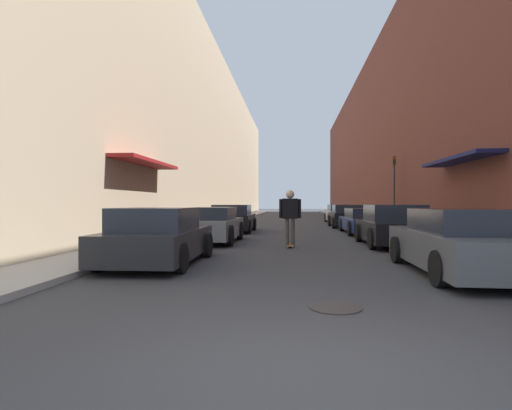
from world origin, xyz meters
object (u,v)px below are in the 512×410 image
object	(u,v)px
parked_car_right_1	(392,226)
manhole_cover	(335,307)
parked_car_left_1	(212,225)
parked_car_right_0	(463,243)
parked_car_right_2	(365,221)
traffic_light	(394,184)
parked_car_right_3	(348,216)
parked_car_right_4	(340,214)
skateboarder	(290,212)
parked_car_left_0	(158,237)
parked_car_left_2	(233,219)

from	to	relation	value
parked_car_right_1	manhole_cover	bearing A→B (deg)	-108.46
parked_car_left_1	parked_car_right_1	xyz separation A→B (m)	(6.12, -0.50, 0.03)
parked_car_right_0	parked_car_right_2	distance (m)	10.38
parked_car_right_0	traffic_light	bearing A→B (deg)	81.22
parked_car_left_1	parked_car_right_0	distance (m)	8.47
parked_car_right_3	parked_car_right_4	xyz separation A→B (m)	(0.15, 5.21, 0.01)
manhole_cover	skateboarder	bearing A→B (deg)	95.10
parked_car_left_0	manhole_cover	bearing A→B (deg)	-43.98
parked_car_right_1	manhole_cover	xyz separation A→B (m)	(-2.69, -8.06, -0.64)
skateboarder	parked_car_right_0	bearing A→B (deg)	-52.96
parked_car_right_3	skateboarder	bearing A→B (deg)	-106.87
parked_car_left_1	traffic_light	bearing A→B (deg)	46.06
parked_car_right_4	traffic_light	world-z (taller)	traffic_light
parked_car_right_1	manhole_cover	size ratio (longest dim) A/B	5.83
skateboarder	parked_car_right_2	bearing A→B (deg)	60.14
parked_car_left_0	parked_car_right_3	distance (m)	15.94
parked_car_right_4	parked_car_right_1	bearing A→B (deg)	-90.35
parked_car_left_0	parked_car_left_2	bearing A→B (deg)	89.25
parked_car_right_3	parked_car_left_0	bearing A→B (deg)	-113.19
parked_car_right_3	traffic_light	xyz separation A→B (m)	(2.38, -0.84, 1.85)
parked_car_right_1	parked_car_left_0	bearing A→B (deg)	-144.33
parked_car_right_3	parked_car_left_2	bearing A→B (deg)	-145.53
parked_car_left_1	skateboarder	bearing A→B (deg)	-23.99
parked_car_right_4	manhole_cover	bearing A→B (deg)	-96.80
parked_car_right_2	parked_car_right_4	distance (m)	10.20
parked_car_right_4	skateboarder	world-z (taller)	skateboarder
skateboarder	parked_car_left_2	bearing A→B (deg)	113.30
manhole_cover	traffic_light	distance (m)	18.20
traffic_light	parked_car_right_0	bearing A→B (deg)	-98.78
parked_car_right_0	traffic_light	distance (m)	14.82
parked_car_left_0	parked_car_right_4	xyz separation A→B (m)	(6.43, 19.86, 0.03)
parked_car_left_0	manhole_cover	world-z (taller)	parked_car_left_0
parked_car_right_1	parked_car_right_2	world-z (taller)	parked_car_right_1
parked_car_right_2	parked_car_right_3	world-z (taller)	parked_car_right_3
parked_car_right_1	traffic_light	bearing A→B (deg)	75.93
parked_car_left_1	parked_car_right_3	size ratio (longest dim) A/B	1.00
parked_car_left_2	parked_car_right_4	distance (m)	11.33
manhole_cover	traffic_light	size ratio (longest dim) A/B	0.18
parked_car_left_0	parked_car_right_4	size ratio (longest dim) A/B	0.85
parked_car_left_2	parked_car_right_0	distance (m)	12.80
parked_car_right_1	parked_car_right_4	distance (m)	15.31
parked_car_right_1	parked_car_right_2	bearing A→B (deg)	89.87
parked_car_right_1	parked_car_right_4	bearing A→B (deg)	89.65
parked_car_left_0	parked_car_right_1	xyz separation A→B (m)	(6.33, 4.55, 0.03)
parked_car_right_0	parked_car_right_1	bearing A→B (deg)	90.85
parked_car_right_1	parked_car_left_2	bearing A→B (deg)	136.48
parked_car_right_2	manhole_cover	distance (m)	13.46
parked_car_left_1	parked_car_left_2	bearing A→B (deg)	90.80
parked_car_left_1	traffic_light	xyz separation A→B (m)	(8.44, 8.76, 1.86)
parked_car_right_2	manhole_cover	bearing A→B (deg)	-101.60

